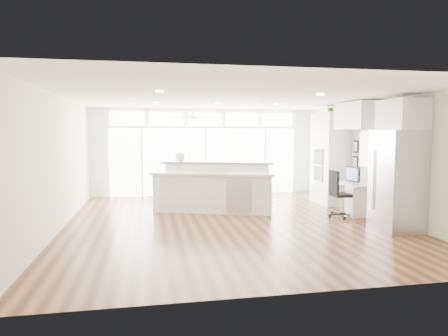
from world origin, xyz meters
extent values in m
cube|color=#472716|center=(0.00, 0.00, -0.01)|extent=(7.00, 8.00, 0.02)
cube|color=white|center=(0.00, 0.00, 2.70)|extent=(7.00, 8.00, 0.02)
cube|color=#EDE8CD|center=(0.00, 4.00, 1.35)|extent=(7.00, 0.04, 2.70)
cube|color=#EDE8CD|center=(0.00, -4.00, 1.35)|extent=(7.00, 0.04, 2.70)
cube|color=#EDE8CD|center=(-3.50, 0.00, 1.35)|extent=(0.04, 8.00, 2.70)
cube|color=#EDE8CD|center=(3.50, 0.00, 1.35)|extent=(0.04, 8.00, 2.70)
cube|color=white|center=(0.00, 3.94, 1.05)|extent=(5.80, 0.06, 2.08)
cube|color=white|center=(0.00, 3.94, 2.38)|extent=(5.90, 0.06, 0.40)
cube|color=white|center=(3.46, 0.30, 1.55)|extent=(0.04, 0.85, 0.85)
cube|color=white|center=(-0.50, 2.80, 2.48)|extent=(1.16, 1.16, 0.32)
cube|color=white|center=(0.00, 0.20, 2.68)|extent=(3.40, 3.00, 0.02)
cube|color=white|center=(3.17, 1.80, 1.25)|extent=(0.64, 1.20, 2.50)
cube|color=white|center=(3.13, 0.30, 0.38)|extent=(0.72, 1.30, 0.76)
cube|color=white|center=(3.17, 0.30, 2.35)|extent=(0.64, 1.30, 0.64)
cube|color=#B9B9BE|center=(3.11, -1.35, 1.00)|extent=(0.76, 0.90, 2.00)
cube|color=white|center=(3.17, -1.35, 2.30)|extent=(0.64, 0.90, 0.60)
cube|color=black|center=(3.46, 0.92, 1.40)|extent=(0.06, 0.22, 0.80)
cube|color=white|center=(-0.17, 1.25, 0.60)|extent=(3.23, 2.08, 1.20)
cube|color=#3C1C13|center=(2.82, -0.32, 0.01)|extent=(0.92, 0.71, 0.01)
cube|color=black|center=(2.61, -0.03, 0.54)|extent=(0.58, 0.54, 1.08)
sphere|color=silver|center=(-0.93, 1.94, 1.33)|extent=(0.32, 0.32, 0.26)
cube|color=black|center=(3.05, 0.30, 0.96)|extent=(0.16, 0.50, 0.41)
cube|color=silver|center=(2.88, 0.30, 0.77)|extent=(0.15, 0.35, 0.02)
imported|color=#2E6129|center=(3.17, 1.80, 2.62)|extent=(0.30, 0.32, 0.24)
camera|label=1|loc=(-1.74, -8.43, 1.94)|focal=32.00mm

